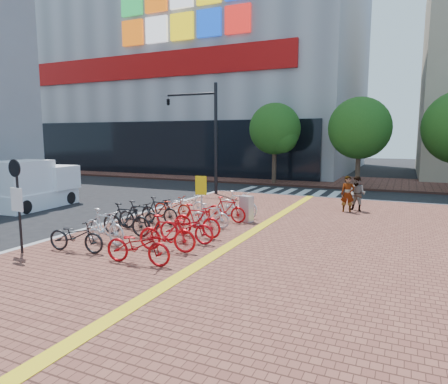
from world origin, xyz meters
The scene contains 29 objects.
ground centered at (0.00, 0.00, 0.00)m, with size 120.00×120.00×0.00m, color black.
sidewalk centered at (3.00, -5.00, 0.07)m, with size 14.00×34.00×0.15m, color brown.
tactile_strip centered at (2.00, -5.00, 0.16)m, with size 0.40×34.00×0.01m, color gold.
kerb_north centered at (3.00, 12.00, 0.08)m, with size 14.00×0.25×0.15m, color gray.
far_sidewalk centered at (0.00, 21.00, 0.07)m, with size 70.00×8.00×0.15m, color brown.
department_store centered at (-15.99, 31.95, 13.98)m, with size 36.00×24.27×28.00m.
crosswalk centered at (0.50, 14.00, 0.01)m, with size 7.50×4.00×0.01m.
street_trees centered at (5.04, 17.45, 4.10)m, with size 16.20×4.60×6.35m.
bike_0 centered at (-2.00, -2.39, 0.65)m, with size 0.67×1.91×1.01m, color black.
bike_1 centered at (-1.86, -1.30, 0.73)m, with size 0.54×1.92×1.16m, color silver.
bike_2 centered at (-1.85, -0.17, 0.74)m, with size 0.55×1.95×1.17m, color black.
bike_3 centered at (-2.02, 0.79, 0.70)m, with size 0.52×1.83×1.10m, color black.
bike_4 centered at (-1.90, 1.97, 0.69)m, with size 0.51×1.81×1.09m, color black.
bike_5 centered at (-2.14, 3.34, 0.62)m, with size 0.63×1.81×0.95m, color #A31A0B.
bike_6 centered at (-2.00, 4.41, 0.59)m, with size 0.59×1.68×0.88m, color white.
bike_7 centered at (0.44, -2.57, 0.67)m, with size 0.69×1.99×1.04m, color #9E0B10.
bike_8 centered at (0.51, -1.21, 0.71)m, with size 0.53×1.88×1.13m, color red.
bike_9 centered at (0.51, -0.05, 0.67)m, with size 0.69×1.99×1.04m, color #AF0C16.
bike_10 centered at (0.47, 0.77, 0.72)m, with size 0.54×1.91×1.15m, color red.
bike_11 centered at (0.28, 2.20, 0.62)m, with size 0.44×1.57×0.94m, color silver.
bike_12 centered at (0.41, 3.42, 0.67)m, with size 0.49×1.73×1.04m, color #A40B0F.
bike_13 centered at (0.46, 4.58, 0.72)m, with size 0.54×1.90×1.14m, color silver.
pedestrian_a centered at (4.63, 7.79, 0.99)m, with size 0.61×0.40×1.68m, color gray.
pedestrian_b centered at (5.01, 8.20, 0.97)m, with size 0.80×0.62×1.64m, color #505765.
utility_box centered at (1.14, 3.83, 0.69)m, with size 0.49×0.36×1.08m, color #BBBAC0.
yellow_sign centered at (-0.83, 3.58, 1.42)m, with size 0.50×0.14×1.83m.
notice_sign centered at (-3.42, -3.20, 1.94)m, with size 0.53×0.14×2.84m.
traffic_light_pole centered at (-5.04, 10.54, 4.74)m, with size 3.57×1.38×6.65m.
box_truck centered at (-10.18, 3.06, 1.15)m, with size 2.16×4.37×2.45m.
Camera 1 is at (7.03, -11.28, 3.66)m, focal length 32.00 mm.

